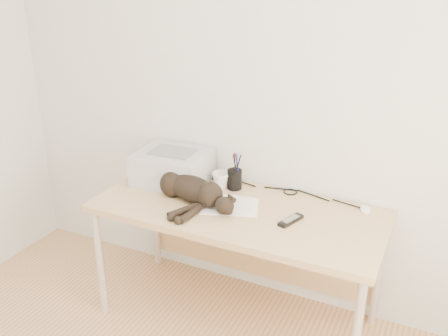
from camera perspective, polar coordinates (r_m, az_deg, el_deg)
The scene contains 11 objects.
wall_back at distance 2.86m, azimuth 4.66°, elevation 8.46°, with size 3.50×3.50×0.00m, color silver.
desk at distance 2.88m, azimuth 2.23°, elevation -6.24°, with size 1.60×0.70×0.74m.
printer at distance 3.05m, azimuth -5.85°, elevation 0.15°, with size 0.45×0.39×0.20m.
papers at distance 2.78m, azimuth 0.47°, elevation -4.21°, with size 0.38×0.31×0.01m.
cat at distance 2.81m, azimuth -3.97°, elevation -2.50°, with size 0.68×0.42×0.16m.
mug at distance 2.97m, azimuth -0.38°, elevation -1.42°, with size 0.10×0.10×0.10m, color white.
pen_cup at distance 2.95m, azimuth 1.21°, elevation -1.25°, with size 0.09×0.09×0.22m.
remote_grey at distance 3.04m, azimuth -0.38°, elevation -1.65°, with size 0.05×0.17×0.02m, color slate.
remote_black at distance 2.63m, azimuth 7.64°, elevation -5.95°, with size 0.05×0.16×0.02m, color black.
mouse at distance 2.83m, azimuth 15.90°, elevation -4.36°, with size 0.06×0.10×0.03m, color white.
cable_tangle at distance 3.00m, azimuth 3.98°, elevation -2.04°, with size 1.36×0.08×0.01m, color black, non-canonical shape.
Camera 1 is at (0.99, -0.84, 2.00)m, focal length 40.00 mm.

